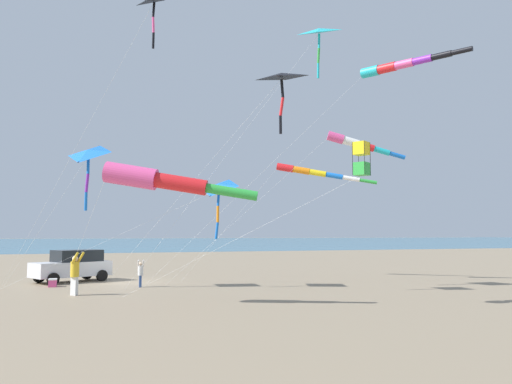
{
  "coord_description": "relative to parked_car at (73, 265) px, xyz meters",
  "views": [
    {
      "loc": [
        29.79,
        -2.17,
        2.81
      ],
      "look_at": [
        5.79,
        6.12,
        4.96
      ],
      "focal_mm": 34.54,
      "sensor_mm": 36.0,
      "label": 1
    }
  ],
  "objects": [
    {
      "name": "ground_plane",
      "position": [
        1.25,
        2.82,
        -0.95
      ],
      "size": [
        600.0,
        600.0,
        0.0
      ],
      "primitive_type": "plane",
      "color": "gray"
    },
    {
      "name": "ocean_water_strip",
      "position": [
        -163.75,
        2.82,
        -0.95
      ],
      "size": [
        240.0,
        600.0,
        0.01
      ],
      "primitive_type": "cube",
      "color": "#386B84",
      "rests_on": "ground_plane"
    },
    {
      "name": "parked_car",
      "position": [
        0.0,
        0.0,
        0.0
      ],
      "size": [
        3.61,
        4.67,
        1.85
      ],
      "color": "silver",
      "rests_on": "ground_plane"
    },
    {
      "name": "cooler_box",
      "position": [
        2.56,
        -0.93,
        -0.74
      ],
      "size": [
        0.62,
        0.42,
        0.42
      ],
      "color": "#EF4C93",
      "rests_on": "ground_plane"
    },
    {
      "name": "person_adult_flyer",
      "position": [
        6.85,
        0.24,
        0.12
      ],
      "size": [
        0.7,
        0.7,
        1.97
      ],
      "color": "silver",
      "rests_on": "ground_plane"
    },
    {
      "name": "person_child_green_jacket",
      "position": [
        4.28,
        3.45,
        -0.17
      ],
      "size": [
        0.43,
        0.34,
        1.45
      ],
      "color": "#335199",
      "rests_on": "ground_plane"
    },
    {
      "name": "kite_delta_blue_topmost",
      "position": [
        7.97,
        10.01,
        9.9
      ],
      "size": [
        8.88,
        9.34,
        11.23
      ],
      "color": "black",
      "rests_on": "ground_plane"
    },
    {
      "name": "kite_windsock_teal_far_right",
      "position": [
        8.56,
        16.76,
        11.13
      ],
      "size": [
        9.8,
        14.79,
        12.4
      ],
      "color": "#1EB7C6",
      "rests_on": "ground_plane"
    },
    {
      "name": "kite_delta_yellow_midlevel",
      "position": [
        6.18,
        7.14,
        4.22
      ],
      "size": [
        4.38,
        11.49,
        5.74
      ],
      "color": "blue",
      "rests_on": "ground_plane"
    },
    {
      "name": "kite_box_black_fish_shape",
      "position": [
        14.37,
        10.76,
        4.77
      ],
      "size": [
        6.57,
        8.85,
        6.39
      ],
      "color": "yellow",
      "rests_on": "ground_plane"
    },
    {
      "name": "kite_delta_red_high_left",
      "position": [
        5.8,
        13.28,
        13.64
      ],
      "size": [
        2.17,
        11.88,
        15.06
      ],
      "color": "#1EB7C6",
      "rests_on": "ground_plane"
    },
    {
      "name": "kite_delta_orange_high_right",
      "position": [
        9.04,
        3.3,
        12.46
      ],
      "size": [
        9.37,
        7.85,
        13.83
      ],
      "color": "black",
      "rests_on": "ground_plane"
    },
    {
      "name": "kite_windsock_long_streamer_left",
      "position": [
        11.57,
        3.29,
        3.96
      ],
      "size": [
        9.87,
        7.39,
        5.67
      ],
      "color": "#EF4C93",
      "rests_on": "ground_plane"
    },
    {
      "name": "kite_windsock_white_trailing",
      "position": [
        1.94,
        14.62,
        5.88
      ],
      "size": [
        3.66,
        12.12,
        7.52
      ],
      "color": "red",
      "rests_on": "ground_plane"
    },
    {
      "name": "kite_windsock_rainbow_low_near",
      "position": [
        5.11,
        16.0,
        7.33
      ],
      "size": [
        2.62,
        13.98,
        9.06
      ],
      "color": "#EF4C93",
      "rests_on": "ground_plane"
    },
    {
      "name": "kite_delta_long_streamer_right",
      "position": [
        4.51,
        0.63,
        5.92
      ],
      "size": [
        4.06,
        5.21,
        7.5
      ],
      "color": "blue",
      "rests_on": "ground_plane"
    }
  ]
}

